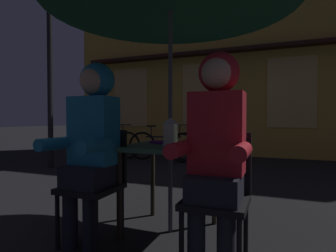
{
  "coord_description": "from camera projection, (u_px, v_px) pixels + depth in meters",
  "views": [
    {
      "loc": [
        0.84,
        -2.16,
        0.96
      ],
      "look_at": [
        0.0,
        -0.05,
        0.9
      ],
      "focal_mm": 29.49,
      "sensor_mm": 36.0,
      "label": 1
    }
  ],
  "objects": [
    {
      "name": "bicycle_second",
      "position": [
        163.0,
        145.0,
        6.43
      ],
      "size": [
        1.66,
        0.36,
        0.84
      ],
      "color": "black",
      "rests_on": "ground_plane"
    },
    {
      "name": "ground_plane",
      "position": [
        170.0,
        232.0,
        2.35
      ],
      "size": [
        60.0,
        60.0,
        0.0
      ],
      "primitive_type": "plane",
      "color": "black"
    },
    {
      "name": "person_right_hooded",
      "position": [
        216.0,
        137.0,
        1.75
      ],
      "size": [
        0.45,
        0.56,
        1.4
      ],
      "color": "black",
      "rests_on": "ground_plane"
    },
    {
      "name": "chair_right",
      "position": [
        218.0,
        190.0,
        1.81
      ],
      "size": [
        0.4,
        0.4,
        0.87
      ],
      "color": "black",
      "rests_on": "ground_plane"
    },
    {
      "name": "person_left_hooded",
      "position": [
        92.0,
        134.0,
        2.11
      ],
      "size": [
        0.45,
        0.56,
        1.4
      ],
      "color": "black",
      "rests_on": "ground_plane"
    },
    {
      "name": "bicycle_nearest",
      "position": [
        108.0,
        144.0,
        6.78
      ],
      "size": [
        1.68,
        0.22,
        0.84
      ],
      "color": "black",
      "rests_on": "ground_plane"
    },
    {
      "name": "street_lamp",
      "position": [
        49.0,
        30.0,
        5.4
      ],
      "size": [
        0.32,
        0.32,
        3.88
      ],
      "color": "black",
      "rests_on": "ground_plane"
    },
    {
      "name": "book",
      "position": [
        163.0,
        142.0,
        2.45
      ],
      "size": [
        0.24,
        0.21,
        0.02
      ],
      "primitive_type": "cube",
      "rotation": [
        0.0,
        0.0,
        -0.42
      ],
      "color": "#661E7A",
      "rests_on": "cafe_table"
    },
    {
      "name": "chair_left",
      "position": [
        97.0,
        179.0,
        2.17
      ],
      "size": [
        0.4,
        0.4,
        0.87
      ],
      "color": "black",
      "rests_on": "ground_plane"
    },
    {
      "name": "shopfront_building",
      "position": [
        246.0,
        38.0,
        7.27
      ],
      "size": [
        10.0,
        0.93,
        6.2
      ],
      "color": "gold",
      "rests_on": "ground_plane"
    },
    {
      "name": "bicycle_third",
      "position": [
        205.0,
        147.0,
        5.99
      ],
      "size": [
        1.66,
        0.38,
        0.84
      ],
      "color": "black",
      "rests_on": "ground_plane"
    },
    {
      "name": "cafe_table",
      "position": [
        170.0,
        157.0,
        2.33
      ],
      "size": [
        0.72,
        0.72,
        0.74
      ],
      "color": "#42664C",
      "rests_on": "ground_plane"
    },
    {
      "name": "lantern",
      "position": [
        171.0,
        131.0,
        2.28
      ],
      "size": [
        0.11,
        0.11,
        0.23
      ],
      "color": "white",
      "rests_on": "cafe_table"
    }
  ]
}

